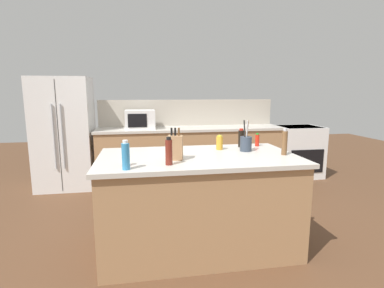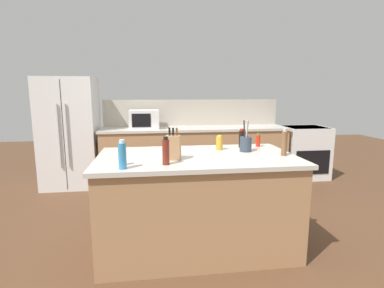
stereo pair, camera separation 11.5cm
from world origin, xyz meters
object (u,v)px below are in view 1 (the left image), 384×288
microwave (140,119)px  honey_jar (220,143)px  pepper_grinder (285,142)px  spice_jar_paprika (126,159)px  range_oven (298,151)px  utensil_crock (246,143)px  hot_sauce_bottle (257,140)px  soy_sauce_bottle (241,138)px  dish_soap_bottle (126,156)px  refrigerator (64,133)px  vinegar_bottle (169,152)px  knife_block (175,147)px

microwave → honey_jar: microwave is taller
pepper_grinder → honey_jar: bearing=146.6°
pepper_grinder → spice_jar_paprika: bearing=-173.3°
range_oven → spice_jar_paprika: bearing=-139.9°
range_oven → utensil_crock: bearing=-130.5°
range_oven → spice_jar_paprika: spice_jar_paprika is taller
range_oven → honey_jar: honey_jar is taller
range_oven → spice_jar_paprika: size_ratio=7.67×
spice_jar_paprika → hot_sauce_bottle: (1.41, 0.66, 0.01)m
microwave → spice_jar_paprika: bearing=-92.8°
soy_sauce_bottle → dish_soap_bottle: dish_soap_bottle is taller
refrigerator → pepper_grinder: size_ratio=6.77×
hot_sauce_bottle → microwave: bearing=125.3°
spice_jar_paprika → dish_soap_bottle: dish_soap_bottle is taller
utensil_crock → honey_jar: size_ratio=2.07×
refrigerator → spice_jar_paprika: bearing=-67.0°
spice_jar_paprika → vinegar_bottle: size_ratio=0.50×
soy_sauce_bottle → pepper_grinder: 0.55m
honey_jar → refrigerator: bearing=135.3°
range_oven → knife_block: 3.50m
refrigerator → spice_jar_paprika: refrigerator is taller
pepper_grinder → utensil_crock: bearing=141.7°
utensil_crock → pepper_grinder: 0.39m
hot_sauce_bottle → pepper_grinder: bearing=-80.6°
hot_sauce_bottle → vinegar_bottle: vinegar_bottle is taller
knife_block → microwave: bearing=110.7°
hot_sauce_bottle → vinegar_bottle: size_ratio=0.61×
utensil_crock → pepper_grinder: bearing=-38.3°
knife_block → spice_jar_paprika: size_ratio=2.42×
dish_soap_bottle → vinegar_bottle: vinegar_bottle is taller
utensil_crock → knife_block: bearing=-160.7°
microwave → soy_sauce_bottle: bearing=-59.3°
microwave → knife_block: microwave is taller
knife_block → utensil_crock: (0.76, 0.27, -0.03)m
refrigerator → honey_jar: (2.02, -2.00, 0.13)m
honey_jar → pepper_grinder: size_ratio=0.59×
refrigerator → utensil_crock: refrigerator is taller
range_oven → soy_sauce_bottle: bearing=-133.4°
spice_jar_paprika → soy_sauce_bottle: bearing=27.9°
vinegar_bottle → range_oven: bearing=44.1°
honey_jar → soy_sauce_bottle: size_ratio=0.75×
dish_soap_bottle → hot_sauce_bottle: 1.62m
utensil_crock → hot_sauce_bottle: 0.33m
refrigerator → dish_soap_bottle: refrigerator is taller
microwave → soy_sauce_bottle: 2.15m
range_oven → hot_sauce_bottle: size_ratio=6.32×
honey_jar → spice_jar_paprika: size_ratio=1.29×
range_oven → dish_soap_bottle: dish_soap_bottle is taller
pepper_grinder → dish_soap_bottle: bearing=-168.5°
honey_jar → dish_soap_bottle: dish_soap_bottle is taller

